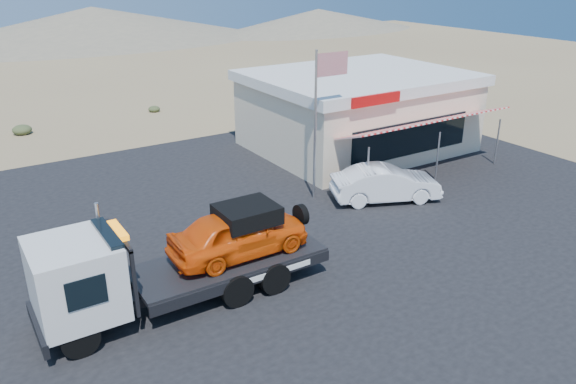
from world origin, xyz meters
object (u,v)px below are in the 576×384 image
Objects in this scene: jerky_store at (357,110)px; flagpole at (320,108)px; tow_truck at (179,256)px; white_sedan at (386,184)px.

flagpole is (-5.57, -4.47, 1.77)m from jerky_store.
jerky_store is (13.35, 8.69, 0.52)m from tow_truck.
flagpole is at bearing 72.68° from white_sedan.
jerky_store is at bearing -6.39° from white_sedan.
tow_truck is 10.19m from white_sedan.
white_sedan is at bearing -40.15° from flagpole.
white_sedan is 0.42× the size of jerky_store.
flagpole is at bearing -141.21° from jerky_store.
tow_truck is at bearing -151.58° from flagpole.
flagpole is at bearing 28.42° from tow_truck.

